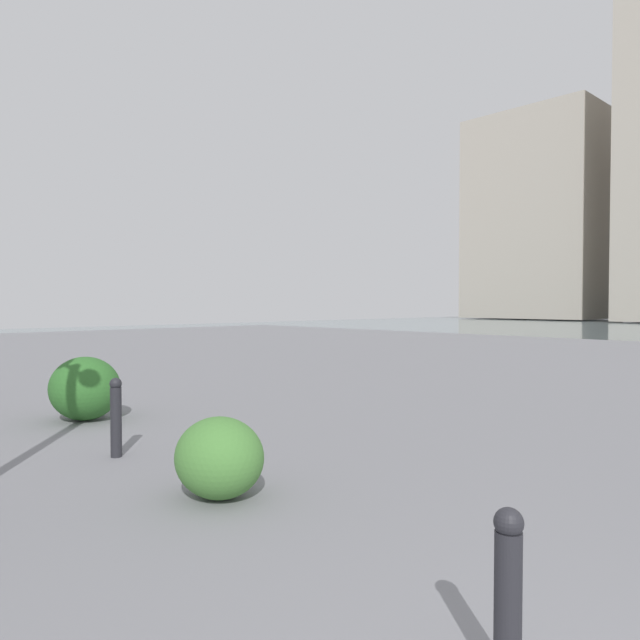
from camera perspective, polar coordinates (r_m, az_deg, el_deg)
building_annex at (r=72.54m, az=20.79°, el=9.27°), size 14.32×11.32×22.87m
bollard_near at (r=2.91m, az=17.96°, el=-24.16°), size 0.13×0.13×0.79m
bollard_mid at (r=6.78m, az=-19.38°, el=-8.85°), size 0.13×0.13×0.87m
shrub_low at (r=5.20m, az=-9.84°, el=-13.15°), size 0.82×0.74×0.70m
shrub_round at (r=9.04m, az=-22.06°, el=-6.24°), size 1.07×0.96×0.91m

